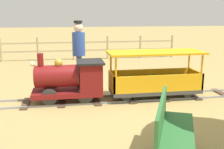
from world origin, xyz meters
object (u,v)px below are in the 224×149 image
locomotive (71,79)px  conductor_person (79,49)px  passenger_car (155,79)px  park_bench (172,134)px

locomotive → conductor_person: bearing=-11.5°
locomotive → passenger_car: 1.76m
locomotive → park_bench: locomotive is taller
locomotive → passenger_car: bearing=-90.0°
conductor_person → park_bench: (-3.69, -0.89, -0.54)m
park_bench → locomotive: bearing=23.0°
passenger_car → park_bench: passenger_car is taller
passenger_car → locomotive: bearing=90.0°
conductor_person → passenger_car: bearing=-124.6°
conductor_person → park_bench: size_ratio=1.20×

